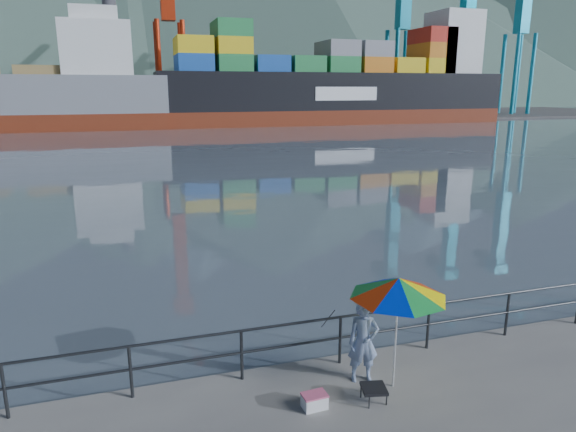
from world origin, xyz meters
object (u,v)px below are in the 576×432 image
at_px(beach_umbrella, 398,288).
at_px(cooler_bag, 314,402).
at_px(fisherman, 363,342).
at_px(container_ship, 345,84).

xyz_separation_m(beach_umbrella, cooler_bag, (-1.62, -0.19, -1.83)).
relative_size(fisherman, cooler_bag, 3.84).
xyz_separation_m(fisherman, beach_umbrella, (0.46, -0.37, 1.16)).
bearing_deg(beach_umbrella, fisherman, 141.46).
bearing_deg(cooler_bag, container_ship, 62.53).
xyz_separation_m(fisherman, cooler_bag, (-1.16, -0.56, -0.67)).
relative_size(fisherman, beach_umbrella, 0.74).
relative_size(fisherman, container_ship, 0.03).
bearing_deg(beach_umbrella, cooler_bag, -173.17).
distance_m(fisherman, container_ship, 76.41).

